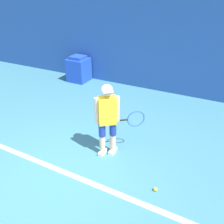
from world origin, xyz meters
name	(u,v)px	position (x,y,z in m)	size (l,w,h in m)	color
ground_plane	(55,178)	(0.00, 0.00, 0.00)	(24.00, 24.00, 0.00)	teal
back_wall	(146,42)	(0.00, 4.82, 1.58)	(24.00, 0.10, 3.16)	#234C99
court_baseline	(61,171)	(0.00, 0.19, 0.01)	(21.60, 0.10, 0.01)	white
tennis_player	(108,118)	(0.56, 1.08, 0.87)	(0.81, 0.65, 1.57)	beige
tennis_ball	(155,189)	(1.75, 0.56, 0.03)	(0.07, 0.07, 0.07)	#D1E533
covered_chair	(79,69)	(-2.41, 4.36, 0.45)	(0.71, 0.71, 0.94)	blue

